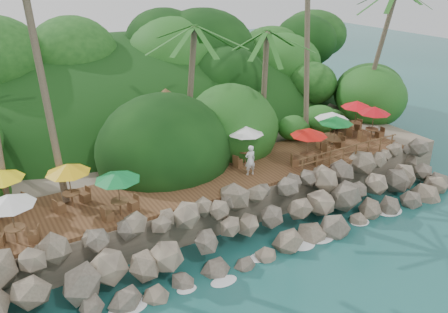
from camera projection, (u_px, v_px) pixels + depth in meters
ground at (283, 256)px, 23.98m from camera, size 140.00×140.00×0.00m
land_base at (159, 141)px, 36.23m from camera, size 32.00×25.20×2.10m
jungle_hill at (127, 126)px, 42.57m from camera, size 44.80×28.00×15.40m
seawall at (262, 220)px, 25.11m from camera, size 29.00×4.00×2.30m
terrace at (224, 175)px, 27.86m from camera, size 26.00×5.00×0.20m
jungle_foliage at (165, 157)px, 35.85m from camera, size 44.00×16.00×12.00m
foam_line at (280, 253)px, 24.21m from camera, size 25.20×0.80×0.06m
palapa at (166, 106)px, 28.60m from camera, size 5.59×5.59×4.60m
dining_clusters at (237, 140)px, 27.22m from camera, size 25.86×5.26×2.44m
railing at (350, 151)px, 29.41m from camera, size 8.30×0.10×1.00m
waiter at (250, 160)px, 27.32m from camera, size 0.70×0.49×1.86m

